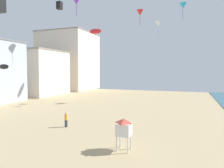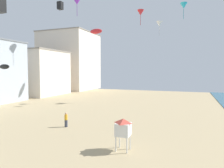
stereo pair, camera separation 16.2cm
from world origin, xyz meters
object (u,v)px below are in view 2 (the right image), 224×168
(kite_black_box, at_px, (60,6))
(kite_black_box_2, at_px, (0,6))
(kite_white_delta, at_px, (159,24))
(kite_purple_delta, at_px, (77,2))
(kite_cyan_delta, at_px, (184,6))
(kite_black_parafoil, at_px, (4,67))
(kite_flyer, at_px, (66,119))
(lifeguard_stand, at_px, (123,128))
(kite_red_parafoil, at_px, (96,31))
(kite_red_delta, at_px, (141,13))

(kite_black_box, distance_m, kite_black_box_2, 25.62)
(kite_white_delta, bearing_deg, kite_purple_delta, -159.81)
(kite_cyan_delta, distance_m, kite_black_box_2, 35.19)
(kite_purple_delta, xyz_separation_m, kite_white_delta, (15.89, 5.84, -4.57))
(kite_black_parafoil, distance_m, kite_black_box_2, 14.18)
(kite_flyer, bearing_deg, kite_black_parafoil, 11.72)
(lifeguard_stand, relative_size, kite_white_delta, 0.89)
(kite_black_box, height_order, kite_black_box_2, kite_black_box)
(kite_black_box_2, bearing_deg, kite_red_parafoil, 90.29)
(kite_cyan_delta, bearing_deg, kite_black_box, -165.57)
(kite_purple_delta, height_order, kite_black_parafoil, kite_purple_delta)
(kite_black_parafoil, height_order, kite_white_delta, kite_white_delta)
(kite_red_parafoil, relative_size, kite_black_parafoil, 1.34)
(kite_cyan_delta, bearing_deg, kite_red_delta, -151.68)
(kite_red_parafoil, xyz_separation_m, kite_purple_delta, (-2.63, -3.53, 5.56))
(kite_red_delta, distance_m, kite_black_box_2, 27.45)
(kite_black_box, bearing_deg, kite_cyan_delta, 14.43)
(kite_purple_delta, relative_size, kite_red_delta, 1.15)
(kite_flyer, xyz_separation_m, kite_red_delta, (3.13, 22.60, 17.33))
(kite_red_parafoil, distance_m, kite_purple_delta, 7.09)
(lifeguard_stand, bearing_deg, kite_red_delta, 120.36)
(lifeguard_stand, distance_m, kite_white_delta, 31.61)
(kite_flyer, bearing_deg, kite_cyan_delta, -80.51)
(kite_purple_delta, relative_size, kite_black_box, 2.09)
(kite_red_parafoil, distance_m, kite_red_delta, 10.22)
(kite_purple_delta, distance_m, kite_black_box_2, 22.22)
(kite_red_parafoil, bearing_deg, kite_black_box_2, -89.71)
(kite_cyan_delta, height_order, kite_black_box_2, kite_cyan_delta)
(kite_flyer, relative_size, kite_red_delta, 0.53)
(kite_red_delta, bearing_deg, kite_flyer, -97.89)
(kite_purple_delta, xyz_separation_m, kite_red_delta, (12.27, 4.44, -2.29))
(kite_red_delta, distance_m, kite_cyan_delta, 9.44)
(kite_flyer, relative_size, kite_black_box, 0.97)
(kite_flyer, distance_m, kite_black_parafoil, 17.89)
(kite_white_delta, bearing_deg, lifeguard_stand, -87.25)
(kite_black_box, bearing_deg, kite_red_delta, 7.33)
(kite_red_parafoil, bearing_deg, lifeguard_stand, -60.57)
(lifeguard_stand, height_order, kite_purple_delta, kite_purple_delta)
(kite_cyan_delta, bearing_deg, lifeguard_stand, -95.82)
(kite_red_parafoil, height_order, kite_black_box_2, kite_red_parafoil)
(kite_black_parafoil, bearing_deg, kite_red_delta, 41.51)
(kite_flyer, height_order, kite_red_parafoil, kite_red_parafoil)
(kite_red_parafoil, bearing_deg, kite_red_delta, 5.41)
(kite_red_delta, relative_size, kite_black_box_2, 2.17)
(kite_red_delta, bearing_deg, lifeguard_stand, -79.48)
(kite_red_delta, bearing_deg, kite_black_box_2, -110.62)
(kite_black_box_2, bearing_deg, kite_white_delta, 63.78)
(kite_black_box, relative_size, kite_white_delta, 0.59)
(kite_flyer, xyz_separation_m, lifeguard_stand, (8.12, -4.24, 0.92))
(kite_cyan_delta, xyz_separation_m, kite_white_delta, (-4.54, -3.00, -4.03))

